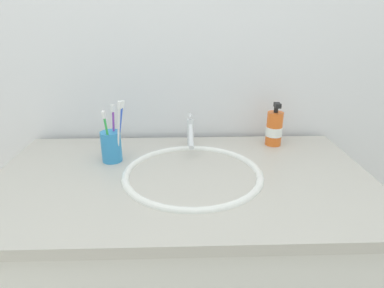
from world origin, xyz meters
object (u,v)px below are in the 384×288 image
at_px(toothbrush_green, 107,133).
at_px(toothbrush_purple, 113,129).
at_px(toothbrush_white, 118,128).
at_px(toothbrush_blue, 120,127).
at_px(faucet, 190,134).
at_px(toothbrush_cup, 111,147).
at_px(soap_dispenser, 274,129).

bearing_deg(toothbrush_green, toothbrush_purple, 69.37).
distance_m(toothbrush_white, toothbrush_blue, 0.03).
bearing_deg(toothbrush_blue, toothbrush_white, -87.90).
bearing_deg(toothbrush_blue, faucet, 20.25).
height_order(toothbrush_green, toothbrush_white, toothbrush_white).
xyz_separation_m(toothbrush_cup, toothbrush_purple, (0.01, 0.01, 0.06)).
height_order(toothbrush_purple, toothbrush_blue, toothbrush_blue).
bearing_deg(toothbrush_blue, toothbrush_purple, 175.87).
distance_m(faucet, toothbrush_cup, 0.29).
distance_m(toothbrush_green, toothbrush_purple, 0.04).
bearing_deg(faucet, soap_dispenser, 6.28).
distance_m(faucet, toothbrush_purple, 0.28).
bearing_deg(faucet, toothbrush_green, -155.92).
bearing_deg(toothbrush_white, toothbrush_cup, 148.71).
relative_size(faucet, toothbrush_white, 0.75).
relative_size(toothbrush_cup, toothbrush_white, 0.50).
distance_m(toothbrush_green, toothbrush_blue, 0.05).
height_order(faucet, toothbrush_blue, toothbrush_blue).
bearing_deg(toothbrush_purple, toothbrush_blue, -4.13).
bearing_deg(toothbrush_white, faucet, 26.31).
relative_size(faucet, toothbrush_blue, 0.78).
bearing_deg(faucet, toothbrush_white, -153.69).
xyz_separation_m(toothbrush_cup, toothbrush_green, (-0.00, -0.03, 0.06)).
xyz_separation_m(toothbrush_green, toothbrush_blue, (0.04, 0.03, 0.01)).
height_order(toothbrush_cup, toothbrush_white, toothbrush_white).
xyz_separation_m(toothbrush_cup, toothbrush_blue, (0.03, 0.01, 0.07)).
relative_size(faucet, toothbrush_green, 0.86).
bearing_deg(toothbrush_blue, toothbrush_cup, -165.73).
bearing_deg(toothbrush_cup, toothbrush_purple, 42.46).
distance_m(toothbrush_cup, soap_dispenser, 0.60).
height_order(toothbrush_cup, toothbrush_blue, toothbrush_blue).
relative_size(toothbrush_white, toothbrush_purple, 1.12).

